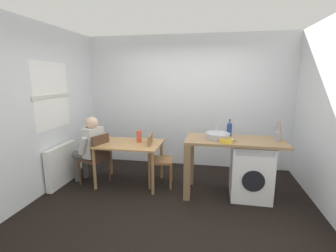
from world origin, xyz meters
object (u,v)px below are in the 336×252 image
chair_opposite (157,157)px  mixing_bowl (226,140)px  seated_person (90,146)px  vase (139,136)px  washing_machine (251,171)px  utensil_crock (278,136)px  chair_person_seat (97,156)px  bottle_tall_green (229,129)px  dining_table (129,148)px

chair_opposite → mixing_bowl: (1.14, -0.35, 0.44)m
seated_person → vase: seated_person is taller
chair_opposite → vase: (-0.33, 0.06, 0.34)m
mixing_bowl → vase: 1.53m
washing_machine → mixing_bowl: size_ratio=4.29×
chair_opposite → utensil_crock: (1.91, -0.10, 0.48)m
chair_person_seat → mixing_bowl: (2.17, -0.18, 0.44)m
seated_person → mixing_bowl: 2.35m
washing_machine → bottle_tall_green: bottle_tall_green is taller
bottle_tall_green → utensil_crock: size_ratio=0.93×
seated_person → mixing_bowl: bearing=-77.7°
chair_opposite → washing_machine: (1.54, -0.15, -0.08)m
seated_person → chair_opposite: bearing=-66.4°
mixing_bowl → vase: mixing_bowl is taller
chair_person_seat → mixing_bowl: size_ratio=4.49×
dining_table → chair_person_seat: size_ratio=1.22×
mixing_bowl → utensil_crock: size_ratio=0.67×
chair_opposite → seated_person: size_ratio=0.75×
seated_person → vase: size_ratio=5.74×
washing_machine → mixing_bowl: mixing_bowl is taller
chair_person_seat → chair_opposite: 1.04m
seated_person → mixing_bowl: (2.32, -0.23, 0.28)m
mixing_bowl → utensil_crock: 0.81m
dining_table → utensil_crock: (2.39, -0.06, 0.35)m
seated_person → bottle_tall_green: seated_person is taller
chair_opposite → vase: size_ratio=4.31×
chair_person_seat → dining_table: bearing=-59.3°
chair_person_seat → mixing_bowl: 2.22m
chair_opposite → bottle_tall_green: bearing=84.2°
utensil_crock → washing_machine: bearing=-171.9°
washing_machine → vase: vase is taller
bottle_tall_green → vase: 1.54m
vase → seated_person: bearing=-168.5°
washing_machine → vase: bearing=173.6°
chair_person_seat → seated_person: seated_person is taller
seated_person → bottle_tall_green: 2.41m
chair_opposite → utensil_crock: utensil_crock is taller
dining_table → chair_person_seat: chair_person_seat is taller
seated_person → bottle_tall_green: bearing=-68.2°
mixing_bowl → utensil_crock: utensil_crock is taller
dining_table → chair_opposite: size_ratio=1.22×
bottle_tall_green → vase: bearing=179.3°
washing_machine → mixing_bowl: (-0.40, -0.20, 0.52)m
vase → washing_machine: bearing=-6.4°
bottle_tall_green → chair_person_seat: bearing=-174.7°
chair_opposite → chair_person_seat: bearing=-88.8°
seated_person → mixing_bowl: seated_person is taller
seated_person → utensil_crock: size_ratio=4.01×
chair_opposite → vase: vase is taller
dining_table → chair_person_seat: (-0.55, -0.12, -0.14)m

